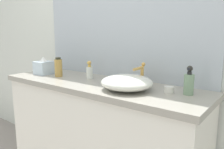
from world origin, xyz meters
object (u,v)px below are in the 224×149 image
perfume_bottle (89,72)px  sink_basin (127,82)px  lotion_bottle (58,67)px  soap_dispenser (189,83)px  candle_jar (169,90)px  tissue_box (44,67)px

perfume_bottle → sink_basin: bearing=-14.6°
lotion_bottle → perfume_bottle: lotion_bottle is taller
soap_dispenser → lotion_bottle: 1.07m
soap_dispenser → perfume_bottle: soap_dispenser is taller
sink_basin → soap_dispenser: bearing=19.4°
sink_basin → candle_jar: 0.27m
tissue_box → candle_jar: tissue_box is taller
candle_jar → perfume_bottle: bearing=178.0°
lotion_bottle → tissue_box: (-0.19, -0.01, -0.01)m
lotion_bottle → perfume_bottle: bearing=17.1°
sink_basin → lotion_bottle: lotion_bottle is taller
lotion_bottle → candle_jar: lotion_bottle is taller
lotion_bottle → tissue_box: size_ratio=1.04×
soap_dispenser → candle_jar: (-0.11, -0.04, -0.05)m
perfume_bottle → candle_jar: perfume_bottle is taller
perfume_bottle → candle_jar: size_ratio=2.49×
sink_basin → candle_jar: (0.25, 0.09, -0.03)m
soap_dispenser → lotion_bottle: bearing=-174.7°
perfume_bottle → tissue_box: size_ratio=0.94×
tissue_box → sink_basin: bearing=-1.0°
candle_jar → lotion_bottle: bearing=-176.4°
tissue_box → soap_dispenser: bearing=5.0°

